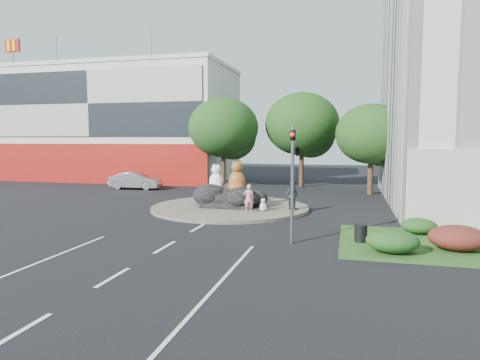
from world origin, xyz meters
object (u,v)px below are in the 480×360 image
Objects in this scene: parked_car at (136,181)px; pedestrian_dark at (292,195)px; kitten_white at (263,204)px; cat_tabby at (237,176)px; pedestrian_pink at (249,198)px; kitten_calico at (208,201)px; cat_white at (216,177)px; litter_bin at (361,233)px.

pedestrian_dark is at bearing -124.00° from parked_car.
pedestrian_dark is (1.59, 1.01, 0.49)m from kitten_white.
kitten_white is (1.92, -1.20, -1.54)m from cat_tabby.
parked_car reaches higher than kitten_white.
pedestrian_pink is (-0.76, -0.51, 0.42)m from kitten_white.
kitten_calico is 3.07m from pedestrian_pink.
cat_tabby reaches higher than kitten_white.
kitten_calico is (-0.25, -1.00, -1.38)m from cat_white.
kitten_calico is at bearing 24.67° from pedestrian_dark.
cat_white is at bearing 139.10° from litter_bin.
pedestrian_dark is at bearing 54.44° from kitten_calico.
kitten_white is at bearing 41.16° from kitten_calico.
kitten_white is at bearing 51.27° from pedestrian_dark.
parked_car reaches higher than litter_bin.
cat_tabby is 2.34m from pedestrian_pink.
parked_car is at bearing -174.49° from kitten_calico.
litter_bin is (5.46, -6.19, -0.10)m from kitten_white.
litter_bin is at bearing 12.42° from kitten_calico.
cat_tabby reaches higher than pedestrian_dark.
kitten_calico reaches higher than litter_bin.
pedestrian_dark is (2.35, 1.51, 0.06)m from pedestrian_pink.
cat_white is at bearing -53.80° from pedestrian_pink.
parked_car is (-10.17, 8.30, -1.25)m from cat_white.
kitten_calico is at bearing -137.09° from parked_car.
cat_white reaches higher than pedestrian_pink.
cat_tabby is 2.40m from kitten_calico.
pedestrian_dark reaches higher than litter_bin.
kitten_white reaches higher than litter_bin.
litter_bin is (7.38, -7.38, -1.65)m from cat_tabby.
kitten_white is 0.48× the size of pedestrian_pink.
cat_tabby is 2.43× the size of kitten_calico.
cat_white is 3.96m from kitten_white.
pedestrian_dark is 17.50m from parked_car.
cat_white is 2.32× the size of kitten_white.
cat_tabby is 2.81× the size of litter_bin.
pedestrian_pink reaches higher than kitten_calico.
litter_bin is at bearing 137.14° from pedestrian_dark.
kitten_white is (3.64, -0.48, -0.04)m from kitten_calico.
kitten_white is 0.44× the size of pedestrian_dark.
cat_white reaches higher than kitten_calico.
pedestrian_pink is 2.21× the size of litter_bin.
cat_white is 3.44m from pedestrian_pink.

